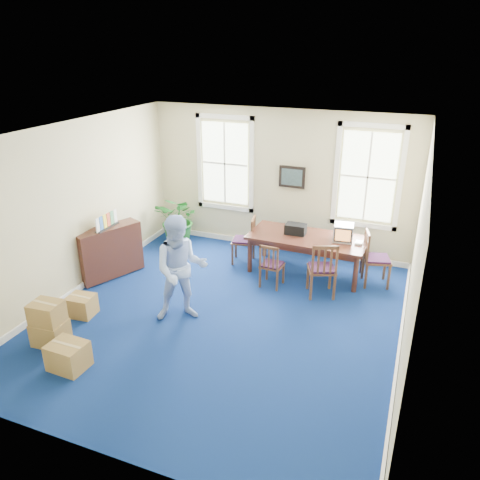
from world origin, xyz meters
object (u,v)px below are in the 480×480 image
(credenza, at_px, (110,253))
(cardboard_boxes, at_px, (63,322))
(chair_near_left, at_px, (272,264))
(man, at_px, (181,269))
(crt_tv, at_px, (343,232))
(conference_table, at_px, (306,255))
(potted_plant, at_px, (180,220))

(credenza, xyz_separation_m, cardboard_boxes, (0.70, -2.23, -0.13))
(chair_near_left, height_order, credenza, credenza)
(man, bearing_deg, cardboard_boxes, -165.86)
(crt_tv, xyz_separation_m, man, (-2.28, -2.55, -0.04))
(conference_table, bearing_deg, chair_near_left, -119.15)
(crt_tv, height_order, cardboard_boxes, crt_tv)
(man, relative_size, cardboard_boxes, 1.38)
(crt_tv, height_order, chair_near_left, crt_tv)
(crt_tv, bearing_deg, chair_near_left, -150.83)
(crt_tv, distance_m, chair_near_left, 1.56)
(crt_tv, bearing_deg, potted_plant, 167.74)
(chair_near_left, height_order, potted_plant, potted_plant)
(cardboard_boxes, bearing_deg, conference_table, 52.27)
(conference_table, distance_m, credenza, 4.03)
(credenza, height_order, cardboard_boxes, credenza)
(crt_tv, bearing_deg, conference_table, 177.54)
(potted_plant, bearing_deg, chair_near_left, -24.58)
(crt_tv, distance_m, potted_plant, 3.92)
(credenza, xyz_separation_m, potted_plant, (0.51, 2.05, 0.08))
(credenza, bearing_deg, potted_plant, 100.04)
(conference_table, xyz_separation_m, man, (-1.57, -2.50, 0.54))
(crt_tv, distance_m, man, 3.42)
(crt_tv, distance_m, credenza, 4.73)
(chair_near_left, height_order, cardboard_boxes, chair_near_left)
(man, height_order, credenza, man)
(conference_table, height_order, chair_near_left, chair_near_left)
(conference_table, height_order, credenza, credenza)
(conference_table, bearing_deg, potted_plant, 174.28)
(potted_plant, bearing_deg, crt_tv, -5.39)
(chair_near_left, bearing_deg, potted_plant, -20.99)
(conference_table, height_order, cardboard_boxes, conference_table)
(man, bearing_deg, conference_table, 27.98)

